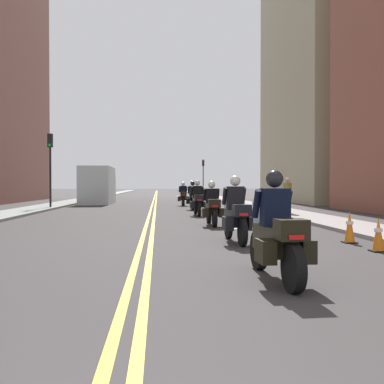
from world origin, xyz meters
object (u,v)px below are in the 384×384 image
Objects in this scene: traffic_light_near at (50,157)px; motorcycle_5 at (183,196)px; parked_truck at (99,187)px; pedestrian_0 at (288,196)px; motorcycle_4 at (193,198)px; traffic_cone_1 at (378,235)px; motorcycle_2 at (212,207)px; motorcycle_1 at (236,215)px; motorcycle_3 at (198,201)px; motorcycle_0 at (277,237)px; traffic_light_far at (203,171)px; traffic_cone_0 at (350,227)px.

motorcycle_5 is at bearing 24.53° from traffic_light_near.
pedestrian_0 is at bearing -54.46° from parked_truck.
parked_truck is (-6.58, 9.10, 0.61)m from motorcycle_4.
motorcycle_5 is 21.73m from traffic_cone_1.
motorcycle_2 is 15.18m from motorcycle_5.
pedestrian_0 reaches higher than motorcycle_1.
pedestrian_0 is (4.04, 9.24, 0.23)m from motorcycle_1.
motorcycle_0 is at bearing -91.49° from motorcycle_3.
motorcycle_4 is at bearing -96.98° from traffic_light_far.
traffic_cone_0 is at bearing -56.00° from traffic_light_near.
motorcycle_1 is 1.25× the size of pedestrian_0.
traffic_light_far is at bearing 81.96° from motorcycle_5.
motorcycle_1 is 2.81× the size of traffic_cone_0.
pedestrian_0 is at bearing 82.39° from traffic_cone_0.
motorcycle_1 is 0.98× the size of motorcycle_2.
traffic_cone_0 is at bearing -91.37° from traffic_light_far.
parked_truck reaches higher than motorcycle_3.
parked_truck reaches higher than traffic_cone_0.
traffic_cone_0 is at bearing 37.99° from pedestrian_0.
motorcycle_2 is at bearing 113.68° from traffic_cone_1.
motorcycle_1 is at bearing -90.02° from motorcycle_2.
motorcycle_5 is 2.89× the size of traffic_cone_0.
pedestrian_0 is (4.06, 4.55, 0.27)m from motorcycle_2.
traffic_cone_0 is (2.95, 4.14, -0.26)m from motorcycle_0.
motorcycle_1 is 14.88m from motorcycle_4.
parked_truck reaches higher than motorcycle_0.
traffic_cone_0 is 46.07m from traffic_light_far.
traffic_light_far is at bearing 64.55° from parked_truck.
motorcycle_0 is at bearing -87.95° from motorcycle_4.
motorcycle_3 is 0.36× the size of parked_truck.
parked_truck is at bearing 147.81° from motorcycle_5.
motorcycle_5 reaches higher than traffic_cone_0.
traffic_light_near is at bearing 121.80° from traffic_cone_1.
motorcycle_1 is 0.98× the size of motorcycle_4.
traffic_light_near is at bearing 174.15° from motorcycle_4.
traffic_cone_1 is 21.15m from traffic_light_near.
motorcycle_2 is 0.48× the size of traffic_light_far.
motorcycle_0 is 0.49× the size of traffic_light_far.
parked_truck reaches higher than pedestrian_0.
traffic_light_near reaches higher than pedestrian_0.
motorcycle_0 is 1.03× the size of motorcycle_4.
parked_truck is at bearing 77.02° from traffic_light_near.
motorcycle_1 is at bearing -90.65° from motorcycle_3.
motorcycle_1 is 45.97m from traffic_light_far.
motorcycle_4 is at bearing 100.04° from traffic_cone_0.
traffic_cone_1 is 27.27m from parked_truck.
motorcycle_0 reaches higher than traffic_cone_1.
motorcycle_2 is at bearing -95.42° from traffic_light_far.
traffic_cone_0 is at bearing -7.88° from motorcycle_1.
parked_truck reaches higher than motorcycle_5.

